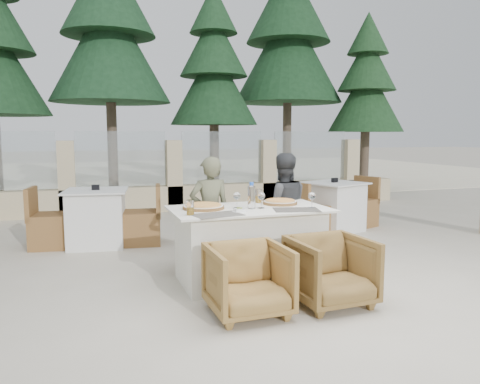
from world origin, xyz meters
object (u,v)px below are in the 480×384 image
object	(u,v)px
beer_glass_right	(259,196)
beer_glass_left	(190,207)
pizza_right	(280,202)
wine_glass_corner	(312,199)
wine_glass_centre	(237,199)
diner_right	(283,208)
bg_table_b	(334,207)
armchair_far_left	(216,243)
armchair_near_right	(331,271)
diner_left	(210,213)
pizza_left	(203,206)
bg_table_a	(97,218)
armchair_near_left	(248,280)
armchair_far_right	(274,239)
dining_table	(249,245)
olive_dish	(240,210)
water_bottle	(251,195)

from	to	relation	value
beer_glass_right	beer_glass_left	bearing A→B (deg)	-149.27
pizza_right	wine_glass_corner	bearing A→B (deg)	-59.93
wine_glass_centre	beer_glass_left	xyz separation A→B (m)	(-0.54, -0.26, -0.02)
beer_glass_left	diner_right	world-z (taller)	diner_right
beer_glass_left	beer_glass_right	bearing A→B (deg)	30.73
beer_glass_left	bg_table_b	xyz separation A→B (m)	(2.79, 2.18, -0.46)
wine_glass_centre	beer_glass_left	world-z (taller)	wine_glass_centre
armchair_far_left	armchair_near_right	xyz separation A→B (m)	(0.68, -1.39, 0.01)
diner_left	diner_right	world-z (taller)	diner_right
pizza_left	bg_table_a	distance (m)	2.29
pizza_left	beer_glass_right	xyz separation A→B (m)	(0.68, 0.21, 0.05)
wine_glass_corner	wine_glass_centre	bearing A→B (deg)	161.00
wine_glass_centre	wine_glass_corner	distance (m)	0.77
armchair_far_left	armchair_near_left	world-z (taller)	armchair_near_left
wine_glass_centre	armchair_far_right	xyz separation A→B (m)	(0.62, 0.49, -0.57)
pizza_right	diner_left	bearing A→B (deg)	146.40
beer_glass_right	armchair_near_left	world-z (taller)	beer_glass_right
dining_table	bg_table_a	size ratio (longest dim) A/B	0.98
olive_dish	armchair_far_right	world-z (taller)	olive_dish
wine_glass_corner	diner_left	size ratio (longest dim) A/B	0.14
wine_glass_corner	bg_table_a	size ratio (longest dim) A/B	0.11
water_bottle	olive_dish	size ratio (longest dim) A/B	2.45
pizza_left	armchair_far_left	bearing A→B (deg)	60.23
armchair_far_left	bg_table_b	bearing A→B (deg)	-144.83
beer_glass_right	bg_table_a	world-z (taller)	beer_glass_right
wine_glass_centre	water_bottle	bearing A→B (deg)	-32.26
wine_glass_centre	armchair_near_right	size ratio (longest dim) A/B	0.27
pizza_right	armchair_near_right	size ratio (longest dim) A/B	0.54
dining_table	armchair_far_right	xyz separation A→B (m)	(0.50, 0.53, -0.10)
armchair_near_left	olive_dish	bearing A→B (deg)	76.84
wine_glass_centre	diner_left	distance (m)	0.60
beer_glass_right	armchair_far_left	bearing A→B (deg)	154.03
beer_glass_left	bg_table_b	distance (m)	3.57
olive_dish	armchair_near_right	world-z (taller)	olive_dish
armchair_near_right	wine_glass_centre	bearing A→B (deg)	119.98
bg_table_b	bg_table_a	bearing A→B (deg)	157.51
armchair_far_left	armchair_far_right	distance (m)	0.72
wine_glass_centre	beer_glass_left	size ratio (longest dim) A/B	1.28
diner_right	water_bottle	bearing A→B (deg)	54.51
wine_glass_centre	bg_table_a	bearing A→B (deg)	122.56
pizza_left	pizza_right	size ratio (longest dim) A/B	1.14
water_bottle	armchair_far_right	size ratio (longest dim) A/B	0.42
beer_glass_left	bg_table_a	size ratio (longest dim) A/B	0.09
wine_glass_centre	armchair_far_left	size ratio (longest dim) A/B	0.28
dining_table	bg_table_b	distance (m)	2.89
pizza_left	armchair_far_right	world-z (taller)	pizza_left
dining_table	diner_left	bearing A→B (deg)	114.28
pizza_right	armchair_far_right	distance (m)	0.65
beer_glass_right	diner_right	distance (m)	0.51
diner_right	beer_glass_right	bearing A→B (deg)	42.02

